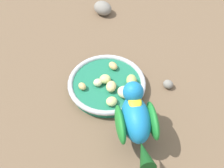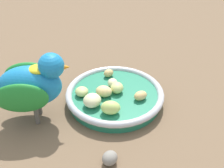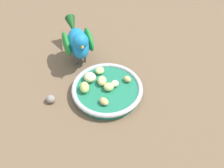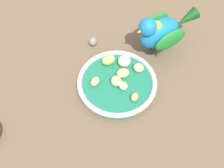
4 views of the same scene
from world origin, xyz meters
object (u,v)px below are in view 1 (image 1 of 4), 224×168
apple_piece_5 (82,86)px  apple_piece_3 (112,101)px  apple_piece_7 (124,92)px  rock_large (103,8)px  feeding_bowl (107,85)px  pebble_0 (168,84)px  apple_piece_1 (111,86)px  parrot (136,119)px  apple_piece_4 (105,79)px  apple_piece_2 (97,83)px  apple_piece_0 (131,81)px  apple_piece_6 (113,66)px

apple_piece_5 → apple_piece_3: bearing=-121.5°
apple_piece_3 → apple_piece_7: bearing=-49.6°
apple_piece_5 → rock_large: 0.37m
feeding_bowl → apple_piece_3: 0.07m
apple_piece_5 → pebble_0: size_ratio=0.86×
apple_piece_1 → apple_piece_7: (-0.02, -0.04, 0.00)m
parrot → apple_piece_4: bearing=15.9°
apple_piece_5 → parrot: (-0.14, -0.14, 0.05)m
feeding_bowl → apple_piece_3: (-0.07, -0.01, 0.02)m
feeding_bowl → apple_piece_1: bearing=-150.6°
apple_piece_2 → apple_piece_7: apple_piece_7 is taller
apple_piece_2 → pebble_0: 0.20m
apple_piece_0 → apple_piece_5: 0.14m
apple_piece_0 → apple_piece_4: 0.07m
feeding_bowl → parrot: (-0.16, -0.07, 0.07)m
feeding_bowl → apple_piece_5: apple_piece_5 is taller
apple_piece_1 → parrot: 0.16m
apple_piece_1 → apple_piece_5: apple_piece_1 is taller
apple_piece_3 → apple_piece_4: size_ratio=0.96×
parrot → feeding_bowl: bearing=15.2°
apple_piece_2 → apple_piece_7: (-0.04, -0.08, 0.00)m
apple_piece_3 → parrot: bearing=-147.2°
apple_piece_0 → apple_piece_2: size_ratio=1.55×
apple_piece_0 → apple_piece_5: bearing=98.2°
apple_piece_2 → rock_large: size_ratio=0.38×
apple_piece_0 → rock_large: (0.35, 0.09, -0.01)m
parrot → apple_piece_1: bearing=14.4°
feeding_bowl → apple_piece_2: apple_piece_2 is taller
apple_piece_7 → pebble_0: size_ratio=1.33×
apple_piece_0 → rock_large: apple_piece_0 is taller
feeding_bowl → apple_piece_4: (0.00, 0.00, 0.02)m
apple_piece_7 → pebble_0: 0.14m
feeding_bowl → parrot: 0.19m
apple_piece_2 → apple_piece_5: same height
apple_piece_1 → apple_piece_2: apple_piece_1 is taller
apple_piece_4 → pebble_0: size_ratio=1.08×
apple_piece_2 → apple_piece_7: 0.08m
apple_piece_4 → apple_piece_7: apple_piece_7 is taller
apple_piece_6 → apple_piece_7: bearing=-162.2°
apple_piece_5 → apple_piece_7: (-0.02, -0.12, 0.00)m
apple_piece_6 → rock_large: rock_large is taller
apple_piece_6 → apple_piece_3: bearing=179.2°
apple_piece_0 → apple_piece_1: apple_piece_0 is taller
feeding_bowl → apple_piece_0: (-0.00, -0.07, 0.02)m
apple_piece_0 → parrot: size_ratio=0.18×
apple_piece_7 → apple_piece_6: bearing=17.8°
apple_piece_6 → apple_piece_1: bearing=177.2°
apple_piece_7 → apple_piece_5: bearing=79.6°
rock_large → apple_piece_3: bearing=-174.8°
apple_piece_1 → apple_piece_3: 0.05m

